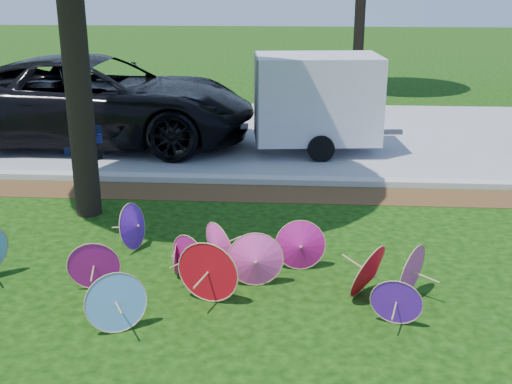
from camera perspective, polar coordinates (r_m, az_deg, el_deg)
ground at (r=8.18m, az=-4.52°, el=-10.47°), size 90.00×90.00×0.00m
mulch_strip at (r=12.27m, az=-1.54°, el=-0.12°), size 90.00×1.00×0.01m
curb at (r=12.92m, az=-1.25°, el=1.12°), size 90.00×0.30×0.12m
street at (r=16.91m, az=0.00°, el=5.24°), size 90.00×8.00×0.01m
parasol_pile at (r=8.59m, az=-4.48°, el=-6.16°), size 6.52×2.96×0.88m
black_van at (r=16.24m, az=-13.93°, el=7.92°), size 7.69×3.64×2.12m
cargo_trailer at (r=15.00m, az=5.46°, el=8.33°), size 2.95×2.04×2.55m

